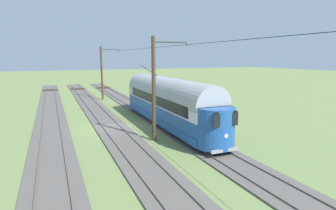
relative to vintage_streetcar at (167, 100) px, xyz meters
name	(u,v)px	position (x,y,z in m)	size (l,w,h in m)	color
ground_plane	(111,128)	(4.80, -1.18, -2.26)	(220.00, 220.00, 0.00)	olive
track_streetcar_siding	(161,121)	(0.00, -1.49, -2.21)	(2.80, 80.00, 0.18)	#56514C
track_adjacent_siding	(110,126)	(4.80, -1.49, -2.21)	(2.80, 80.00, 0.18)	#56514C
track_third_siding	(51,132)	(9.60, -1.49, -2.21)	(2.80, 80.00, 0.18)	#56514C
vintage_streetcar	(167,100)	(0.00, 0.00, 0.00)	(2.65, 18.01, 4.98)	#1E4C93
catenary_pole_foreground	(102,72)	(2.56, -17.65, 1.65)	(2.85, 0.28, 7.51)	#423323
catenary_pole_mid_near	(155,87)	(2.56, 3.73, 1.65)	(2.85, 0.28, 7.51)	#423323
overhead_wire_run	(182,45)	(0.05, 2.99, 4.70)	(2.64, 46.76, 0.18)	black
switch_stand	(148,101)	(-1.41, -9.33, -1.56)	(0.50, 0.30, 1.24)	black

